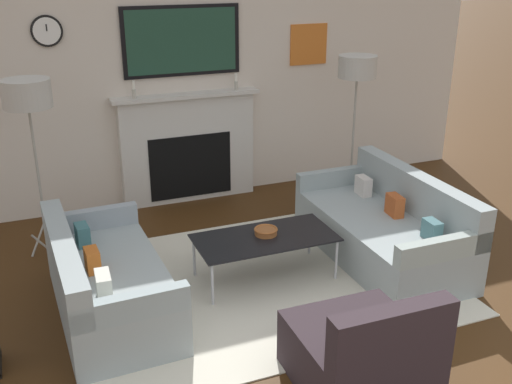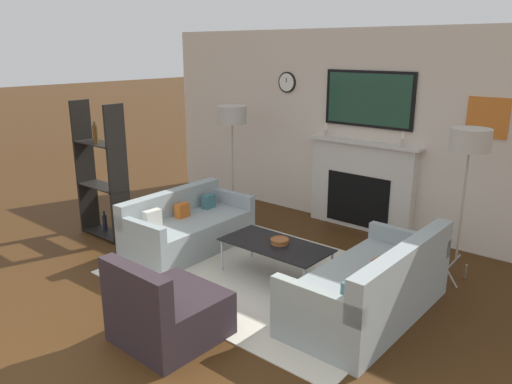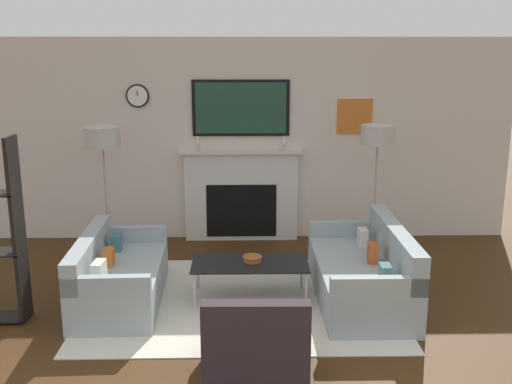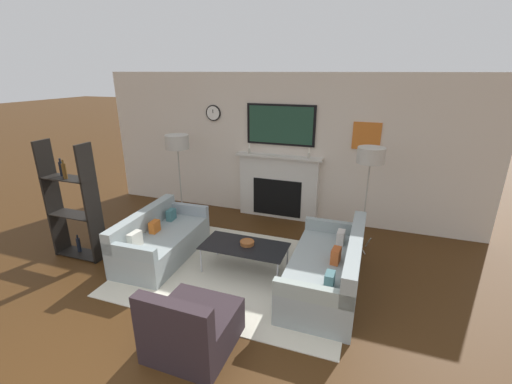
{
  "view_description": "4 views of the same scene",
  "coord_description": "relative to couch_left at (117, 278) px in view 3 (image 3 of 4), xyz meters",
  "views": [
    {
      "loc": [
        -1.7,
        -1.67,
        2.64
      ],
      "look_at": [
        0.05,
        2.68,
        0.78
      ],
      "focal_mm": 42.0,
      "sensor_mm": 36.0,
      "label": 1
    },
    {
      "loc": [
        3.18,
        -1.39,
        2.45
      ],
      "look_at": [
        -0.35,
        2.77,
        0.86
      ],
      "focal_mm": 35.0,
      "sensor_mm": 36.0,
      "label": 2
    },
    {
      "loc": [
        0.04,
        -3.27,
        2.56
      ],
      "look_at": [
        0.17,
        3.0,
        1.05
      ],
      "focal_mm": 42.0,
      "sensor_mm": 36.0,
      "label": 3
    },
    {
      "loc": [
        1.68,
        -1.4,
        2.72
      ],
      "look_at": [
        0.1,
        3.04,
        1.05
      ],
      "focal_mm": 24.0,
      "sensor_mm": 36.0,
      "label": 4
    }
  ],
  "objects": [
    {
      "name": "couch_right",
      "position": [
        2.55,
        0.0,
        0.01
      ],
      "size": [
        0.87,
        1.83,
        0.79
      ],
      "color": "#949E9E",
      "rests_on": "ground_plane"
    },
    {
      "name": "area_rug",
      "position": [
        1.27,
        0.0,
        -0.26
      ],
      "size": [
        3.16,
        2.39,
        0.01
      ],
      "color": "beige",
      "rests_on": "ground_plane"
    },
    {
      "name": "fireplace_wall",
      "position": [
        1.27,
        2.17,
        0.97
      ],
      "size": [
        7.29,
        0.28,
        2.7
      ],
      "color": "beige",
      "rests_on": "ground_plane"
    },
    {
      "name": "floor_lamp_right",
      "position": [
        2.9,
        1.24,
        1.27
      ],
      "size": [
        0.4,
        0.4,
        1.68
      ],
      "color": "#9E998E",
      "rests_on": "ground_plane"
    },
    {
      "name": "couch_left",
      "position": [
        0.0,
        0.0,
        0.0
      ],
      "size": [
        0.85,
        1.65,
        0.71
      ],
      "color": "#949E9E",
      "rests_on": "ground_plane"
    },
    {
      "name": "coffee_table",
      "position": [
        1.36,
        0.05,
        0.11
      ],
      "size": [
        1.2,
        0.59,
        0.4
      ],
      "color": "black",
      "rests_on": "ground_plane"
    },
    {
      "name": "decorative_bowl",
      "position": [
        1.39,
        0.09,
        0.17
      ],
      "size": [
        0.21,
        0.21,
        0.06
      ],
      "color": "brown",
      "rests_on": "coffee_table"
    },
    {
      "name": "armchair",
      "position": [
        1.39,
        -1.5,
        -0.01
      ],
      "size": [
        0.81,
        0.84,
        0.78
      ],
      "color": "#2D2227",
      "rests_on": "ground_plane"
    },
    {
      "name": "floor_lamp_left",
      "position": [
        -0.36,
        1.24,
        1.25
      ],
      "size": [
        0.42,
        0.42,
        1.67
      ],
      "color": "#9E998E",
      "rests_on": "ground_plane"
    }
  ]
}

